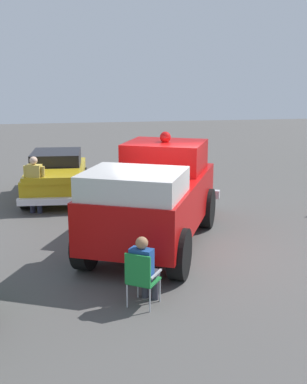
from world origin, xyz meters
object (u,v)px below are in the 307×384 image
at_px(classic_hot_rod, 56,175).
at_px(spectator_seated, 144,267).
at_px(vintage_fire_truck, 156,194).
at_px(lawn_chair_near_truck, 141,276).
at_px(lawn_chair_by_car, 126,166).
at_px(spectator_standing, 35,181).

distance_m(classic_hot_rod, spectator_seated, 8.37).
xyz_separation_m(vintage_fire_truck, spectator_seated, (3.21, -0.83, -0.50)).
height_order(classic_hot_rod, spectator_seated, classic_hot_rod).
distance_m(lawn_chair_near_truck, spectator_seated, 0.17).
height_order(classic_hot_rod, lawn_chair_near_truck, classic_hot_rod).
bearing_deg(lawn_chair_near_truck, spectator_seated, 145.10).
xyz_separation_m(lawn_chair_by_car, spectator_seated, (10.17, -1.00, 0.11)).
bearing_deg(classic_hot_rod, spectator_standing, -17.65).
xyz_separation_m(vintage_fire_truck, lawn_chair_by_car, (-6.96, 0.17, -0.61)).
distance_m(classic_hot_rod, lawn_chair_near_truck, 8.46).
xyz_separation_m(classic_hot_rod, spectator_standing, (1.86, -0.59, 0.22)).
bearing_deg(spectator_standing, classic_hot_rod, 162.35).
height_order(spectator_seated, spectator_standing, spectator_standing).
distance_m(classic_hot_rod, spectator_standing, 1.96).
distance_m(lawn_chair_near_truck, lawn_chair_by_car, 10.34).
xyz_separation_m(vintage_fire_truck, lawn_chair_near_truck, (3.32, -0.90, -0.61)).
relative_size(vintage_fire_truck, spectator_seated, 4.89).
xyz_separation_m(spectator_seated, spectator_standing, (-6.36, -2.16, 0.27)).
relative_size(vintage_fire_truck, classic_hot_rod, 1.41).
bearing_deg(spectator_standing, lawn_chair_near_truck, 17.83).
xyz_separation_m(lawn_chair_near_truck, lawn_chair_by_car, (-10.28, 1.08, 0.00)).
bearing_deg(lawn_chair_by_car, classic_hot_rod, -52.73).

